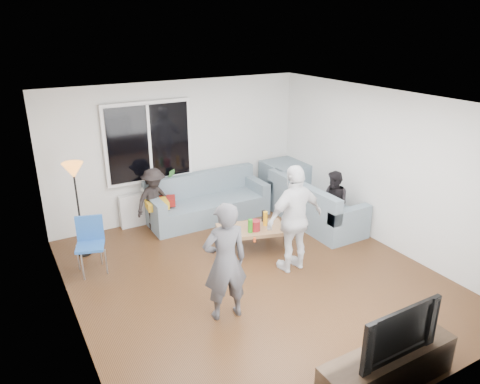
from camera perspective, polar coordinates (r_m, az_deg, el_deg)
floor at (r=6.83m, az=1.80°, el=-10.94°), size 5.00×5.50×0.04m
ceiling at (r=5.88m, az=2.09°, el=11.47°), size 5.00×5.50×0.04m
wall_back at (r=8.59m, az=-7.81°, el=5.31°), size 5.00×0.04×2.60m
wall_front at (r=4.38m, az=21.68°, el=-12.14°), size 5.00×0.04×2.60m
wall_left at (r=5.46m, az=-21.34°, el=-5.35°), size 0.04×5.50×2.60m
wall_right at (r=7.79m, az=17.97°, el=2.81°), size 0.04×5.50×2.60m
window_frame at (r=8.26m, az=-11.55°, el=6.24°), size 1.62×0.06×1.47m
window_glass at (r=8.22m, az=-11.46°, el=6.18°), size 1.50×0.02×1.35m
window_mullion at (r=8.22m, az=-11.43°, el=6.16°), size 0.05×0.03×1.35m
radiator at (r=8.62m, az=-10.87°, el=-1.82°), size 1.30×0.12×0.62m
potted_plant at (r=8.51m, az=-8.91°, el=1.68°), size 0.23×0.19×0.39m
vase at (r=8.40m, az=-12.00°, el=0.43°), size 0.19×0.19×0.18m
sofa_back_section at (r=8.57m, az=-4.09°, el=-0.77°), size 2.30×0.85×0.85m
sofa_right_section at (r=8.49m, az=9.64°, el=-1.24°), size 2.00×0.85×0.85m
sofa_corner at (r=9.44m, az=5.90°, el=1.25°), size 0.85×0.85×0.85m
cushion_yellow at (r=8.17m, az=-10.51°, el=-1.56°), size 0.41×0.36×0.14m
cushion_red at (r=8.29m, az=-9.50°, el=-1.14°), size 0.44×0.41×0.13m
coffee_table at (r=7.49m, az=1.42°, el=-5.96°), size 1.23×0.90×0.40m
pitcher at (r=7.28m, az=1.93°, el=-4.28°), size 0.17×0.17×0.17m
side_chair at (r=7.10m, az=-18.52°, el=-6.62°), size 0.50×0.50×0.86m
floor_lamp at (r=7.53m, az=-19.85°, el=-2.25°), size 0.32×0.32×1.56m
player_left at (r=5.62m, az=-1.90°, el=-8.87°), size 0.62×0.45×1.58m
player_right at (r=6.72m, az=7.01°, el=-3.41°), size 0.99×0.44×1.67m
spectator_right at (r=8.10m, az=11.85°, el=-1.38°), size 0.49×0.60×1.15m
spectator_back at (r=8.17m, az=-10.84°, el=-0.98°), size 0.85×0.64×1.18m
tv_console at (r=5.21m, az=18.25°, el=-20.60°), size 1.60×0.40×0.44m
television at (r=4.89m, az=18.94°, el=-16.10°), size 1.00×0.13×0.58m
bottle_b at (r=7.20m, az=1.32°, el=-4.34°), size 0.08×0.08×0.23m
bottle_d at (r=7.45m, az=3.25°, el=-3.39°), size 0.07×0.07×0.24m
bottle_e at (r=7.61m, az=3.02°, el=-3.05°), size 0.07×0.07×0.20m
bottle_a at (r=7.28m, az=-0.97°, el=-3.95°), size 0.07×0.07×0.24m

